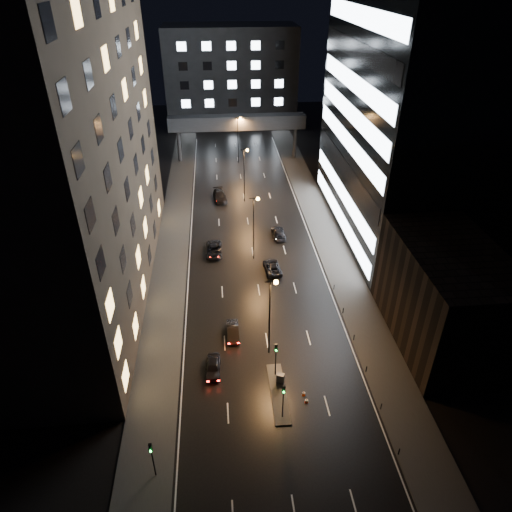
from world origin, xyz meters
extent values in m
plane|color=black|center=(0.00, 40.00, 0.00)|extent=(160.00, 160.00, 0.00)
cube|color=#383533|center=(-12.50, 35.00, 0.07)|extent=(5.00, 110.00, 0.15)
cube|color=#383533|center=(12.50, 35.00, 0.07)|extent=(5.00, 110.00, 0.15)
cube|color=#2D2319|center=(-22.50, 24.00, 20.00)|extent=(15.00, 48.00, 40.00)
cube|color=black|center=(20.00, 9.00, 6.00)|extent=(10.00, 18.00, 12.00)
cube|color=black|center=(25.00, 36.00, 22.50)|extent=(20.00, 36.00, 45.00)
cube|color=#333335|center=(0.00, 98.00, 12.50)|extent=(34.00, 14.00, 25.00)
cube|color=#333335|center=(0.00, 70.00, 8.50)|extent=(30.00, 3.00, 3.00)
cylinder|color=#333335|center=(-13.00, 70.00, 3.50)|extent=(0.80, 0.80, 7.00)
cylinder|color=#333335|center=(13.00, 70.00, 3.50)|extent=(0.80, 0.80, 7.00)
cube|color=#383533|center=(0.30, 2.00, 0.07)|extent=(1.60, 8.00, 0.15)
cylinder|color=black|center=(0.30, 4.50, 1.90)|extent=(0.12, 0.12, 3.50)
cube|color=black|center=(0.30, 4.50, 4.10)|extent=(0.28, 0.22, 0.90)
sphere|color=#0CFF33|center=(0.30, 4.36, 3.82)|extent=(0.18, 0.18, 0.18)
cylinder|color=black|center=(0.30, -1.00, 1.90)|extent=(0.12, 0.12, 3.50)
cube|color=black|center=(0.30, -1.00, 4.10)|extent=(0.28, 0.22, 0.90)
sphere|color=#0CFF33|center=(0.30, -1.14, 3.82)|extent=(0.18, 0.18, 0.18)
cylinder|color=black|center=(-11.50, -6.00, 1.75)|extent=(0.12, 0.12, 3.50)
cube|color=black|center=(-11.50, -6.00, 3.95)|extent=(0.28, 0.22, 0.90)
sphere|color=#0CFF33|center=(-11.50, -6.14, 3.67)|extent=(0.18, 0.18, 0.18)
cylinder|color=black|center=(10.20, -6.00, 0.45)|extent=(0.12, 0.12, 0.90)
cylinder|color=black|center=(10.20, -1.00, 0.45)|extent=(0.12, 0.12, 0.90)
cylinder|color=black|center=(10.20, 4.00, 0.45)|extent=(0.12, 0.12, 0.90)
cylinder|color=black|center=(10.20, 9.00, 0.45)|extent=(0.12, 0.12, 0.90)
cylinder|color=black|center=(10.20, 14.00, 0.45)|extent=(0.12, 0.12, 0.90)
cylinder|color=black|center=(10.20, 19.00, 0.45)|extent=(0.12, 0.12, 0.90)
cylinder|color=black|center=(0.00, 8.00, 5.00)|extent=(0.18, 0.18, 10.00)
cylinder|color=black|center=(0.00, 8.00, 10.00)|extent=(1.20, 0.12, 0.12)
sphere|color=#FF9E38|center=(0.60, 8.00, 9.90)|extent=(0.50, 0.50, 0.50)
cylinder|color=black|center=(0.00, 28.00, 5.00)|extent=(0.18, 0.18, 10.00)
cylinder|color=black|center=(0.00, 28.00, 10.00)|extent=(1.20, 0.12, 0.12)
sphere|color=#FF9E38|center=(0.60, 28.00, 9.90)|extent=(0.50, 0.50, 0.50)
cylinder|color=black|center=(0.00, 48.00, 5.00)|extent=(0.18, 0.18, 10.00)
cylinder|color=black|center=(0.00, 48.00, 10.00)|extent=(1.20, 0.12, 0.12)
sphere|color=#FF9E38|center=(0.60, 48.00, 9.90)|extent=(0.50, 0.50, 0.50)
cylinder|color=black|center=(0.00, 68.00, 5.00)|extent=(0.18, 0.18, 10.00)
cylinder|color=black|center=(0.00, 68.00, 10.00)|extent=(1.20, 0.12, 0.12)
sphere|color=#FF9E38|center=(0.60, 68.00, 9.90)|extent=(0.50, 0.50, 0.50)
imported|color=black|center=(-6.38, 5.71, 0.66)|extent=(1.74, 3.96, 1.33)
imported|color=black|center=(-3.96, 11.19, 0.65)|extent=(1.39, 3.98, 1.31)
imported|color=black|center=(-5.97, 29.85, 0.71)|extent=(2.43, 5.16, 1.43)
imported|color=black|center=(-4.60, 48.96, 0.79)|extent=(2.82, 5.64, 1.57)
imported|color=black|center=(2.37, 24.36, 0.66)|extent=(2.61, 4.93, 1.32)
imported|color=black|center=(4.60, 34.24, 0.69)|extent=(2.17, 4.87, 1.39)
cube|color=#454548|center=(0.70, 3.36, 0.73)|extent=(0.91, 0.77, 1.16)
cone|color=orange|center=(2.88, 1.54, 0.27)|extent=(0.37, 0.37, 0.55)
cone|color=red|center=(3.00, 0.61, 0.27)|extent=(0.48, 0.48, 0.53)
camera|label=1|loc=(-4.92, -29.83, 37.49)|focal=32.00mm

